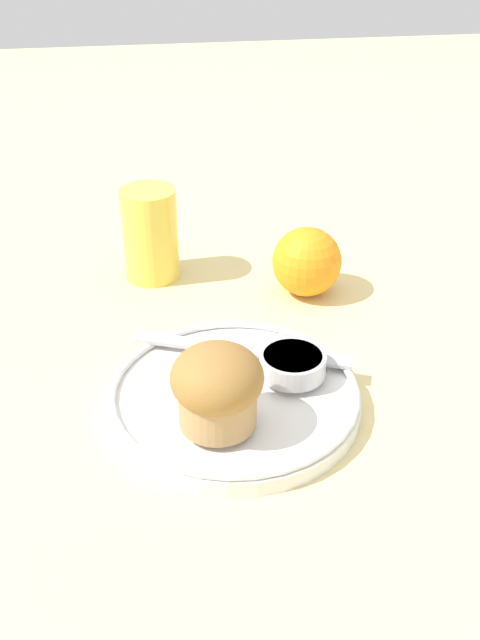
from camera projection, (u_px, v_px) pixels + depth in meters
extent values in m
plane|color=beige|center=(248.00, 396.00, 0.61)|extent=(3.00, 3.00, 0.00)
cylinder|color=white|center=(234.00, 399.00, 0.60)|extent=(0.21, 0.21, 0.01)
torus|color=white|center=(234.00, 390.00, 0.59)|extent=(0.21, 0.21, 0.01)
cylinder|color=tan|center=(218.00, 403.00, 0.54)|extent=(0.06, 0.06, 0.04)
ellipsoid|color=olive|center=(217.00, 378.00, 0.53)|extent=(0.07, 0.07, 0.05)
cylinder|color=silver|center=(293.00, 366.00, 0.60)|extent=(0.06, 0.06, 0.02)
cylinder|color=beige|center=(294.00, 359.00, 0.60)|extent=(0.05, 0.05, 0.00)
sphere|color=#B7192D|center=(200.00, 356.00, 0.62)|extent=(0.01, 0.01, 0.01)
sphere|color=#B7192D|center=(214.00, 355.00, 0.62)|extent=(0.01, 0.01, 0.01)
cube|color=#B7B7BC|center=(237.00, 350.00, 0.63)|extent=(0.19, 0.09, 0.00)
sphere|color=orange|center=(307.00, 262.00, 0.75)|extent=(0.07, 0.07, 0.07)
cylinder|color=#EAD14C|center=(151.00, 234.00, 0.77)|extent=(0.06, 0.06, 0.10)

